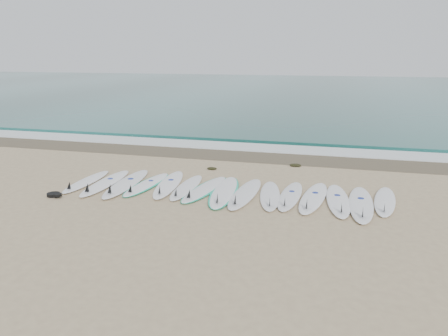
% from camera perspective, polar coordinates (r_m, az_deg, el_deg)
% --- Properties ---
extents(ground, '(120.00, 120.00, 0.00)m').
position_cam_1_polar(ground, '(11.37, 0.30, -3.14)').
color(ground, tan).
extents(ocean, '(120.00, 55.00, 0.03)m').
position_cam_1_polar(ocean, '(43.20, 11.41, 9.92)').
color(ocean, '#1F5B55').
rests_on(ocean, ground).
extents(wet_sand_band, '(120.00, 1.80, 0.01)m').
position_cam_1_polar(wet_sand_band, '(15.23, 4.20, 1.50)').
color(wet_sand_band, brown).
rests_on(wet_sand_band, ground).
extents(foam_band, '(120.00, 1.40, 0.04)m').
position_cam_1_polar(foam_band, '(16.57, 5.11, 2.63)').
color(foam_band, silver).
rests_on(foam_band, ground).
extents(wave_crest, '(120.00, 1.00, 0.10)m').
position_cam_1_polar(wave_crest, '(18.02, 5.94, 3.69)').
color(wave_crest, '#1F5B55').
rests_on(wave_crest, ground).
extents(surfboard_0, '(0.52, 2.30, 0.29)m').
position_cam_1_polar(surfboard_0, '(12.69, -17.63, -1.71)').
color(surfboard_0, white).
rests_on(surfboard_0, ground).
extents(surfboard_1, '(0.63, 2.64, 0.34)m').
position_cam_1_polar(surfboard_1, '(12.38, -15.33, -1.90)').
color(surfboard_1, white).
rests_on(surfboard_1, ground).
extents(surfboard_2, '(0.78, 2.87, 0.36)m').
position_cam_1_polar(surfboard_2, '(12.17, -12.74, -1.99)').
color(surfboard_2, white).
rests_on(surfboard_2, ground).
extents(surfboard_3, '(0.73, 2.39, 0.30)m').
position_cam_1_polar(surfboard_3, '(12.04, -10.11, -2.13)').
color(surfboard_3, white).
rests_on(surfboard_3, ground).
extents(surfboard_4, '(0.94, 2.71, 0.34)m').
position_cam_1_polar(surfboard_4, '(11.91, -7.31, -2.13)').
color(surfboard_4, white).
rests_on(surfboard_4, ground).
extents(surfboard_5, '(0.56, 2.37, 0.30)m').
position_cam_1_polar(surfboard_5, '(11.61, -4.99, -2.54)').
color(surfboard_5, white).
rests_on(surfboard_5, ground).
extents(surfboard_6, '(0.94, 2.56, 0.32)m').
position_cam_1_polar(surfboard_6, '(11.45, -2.58, -2.78)').
color(surfboard_6, white).
rests_on(surfboard_6, ground).
extents(surfboard_7, '(0.92, 2.80, 0.35)m').
position_cam_1_polar(surfboard_7, '(11.22, -0.01, -3.12)').
color(surfboard_7, white).
rests_on(surfboard_7, ground).
extents(surfboard_8, '(0.65, 2.69, 0.34)m').
position_cam_1_polar(surfboard_8, '(11.06, 2.72, -3.37)').
color(surfboard_8, white).
rests_on(surfboard_8, ground).
extents(surfboard_9, '(0.85, 2.45, 0.31)m').
position_cam_1_polar(surfboard_9, '(10.98, 6.02, -3.60)').
color(surfboard_9, white).
rests_on(surfboard_9, ground).
extents(surfboard_10, '(0.59, 2.45, 0.31)m').
position_cam_1_polar(surfboard_10, '(11.01, 8.61, -3.64)').
color(surfboard_10, white).
rests_on(surfboard_10, ground).
extents(surfboard_11, '(0.81, 2.66, 0.34)m').
position_cam_1_polar(surfboard_11, '(10.96, 11.55, -3.83)').
color(surfboard_11, white).
rests_on(surfboard_11, ground).
extents(surfboard_12, '(0.76, 2.62, 0.33)m').
position_cam_1_polar(surfboard_12, '(10.91, 14.69, -4.13)').
color(surfboard_12, white).
rests_on(surfboard_12, ground).
extents(surfboard_13, '(0.59, 2.73, 0.35)m').
position_cam_1_polar(surfboard_13, '(10.79, 17.47, -4.52)').
color(surfboard_13, white).
rests_on(surfboard_13, ground).
extents(surfboard_14, '(0.73, 2.40, 0.30)m').
position_cam_1_polar(surfboard_14, '(11.20, 20.27, -4.11)').
color(surfboard_14, white).
rests_on(surfboard_14, ground).
extents(seaweed_near, '(0.31, 0.24, 0.06)m').
position_cam_1_polar(seaweed_near, '(13.55, -1.58, -0.05)').
color(seaweed_near, black).
rests_on(seaweed_near, ground).
extents(seaweed_far, '(0.37, 0.29, 0.07)m').
position_cam_1_polar(seaweed_far, '(14.10, 9.31, 0.38)').
color(seaweed_far, black).
rests_on(seaweed_far, ground).
extents(leash_coil, '(0.46, 0.36, 0.11)m').
position_cam_1_polar(leash_coil, '(11.80, -21.28, -3.26)').
color(leash_coil, black).
rests_on(leash_coil, ground).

